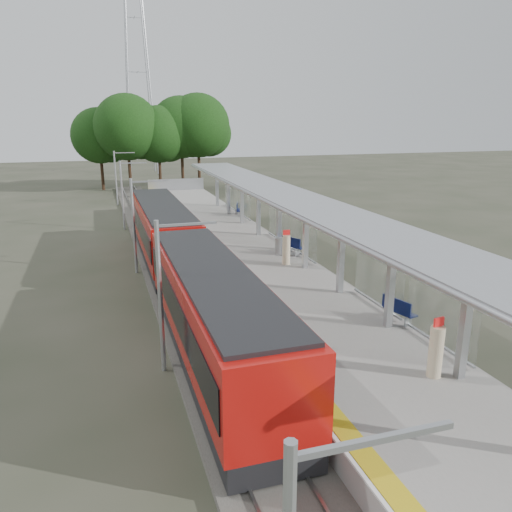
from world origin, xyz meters
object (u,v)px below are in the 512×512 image
Objects in this scene: info_pillar_far at (286,249)px; bench_far at (238,209)px; info_pillar_near at (436,351)px; train at (181,259)px; bench_mid at (293,245)px; bench_near at (398,309)px; litter_bin at (279,246)px.

bench_far is at bearing 88.90° from info_pillar_far.
train is at bearing 105.78° from info_pillar_near.
train is 14.35× the size of info_pillar_near.
info_pillar_near reaches higher than bench_mid.
litter_bin is (-1.03, 10.55, -0.01)m from bench_near.
train is at bearing -153.91° from litter_bin.
train is 18.99× the size of bench_near.
train is 10.40m from bench_near.
bench_near is at bearing -46.76° from train.
bench_near is 0.97× the size of bench_mid.
bench_far reaches higher than bench_near.
info_pillar_far reaches higher than litter_bin.
info_pillar_far is 1.89× the size of litter_bin.
train reaches higher than bench_mid.
bench_near is at bearing -113.55° from bench_mid.
bench_mid and bench_far have the same top height.
litter_bin is (6.08, 2.98, -0.56)m from train.
bench_far is (-0.04, 22.77, 0.02)m from bench_near.
bench_far is at bearing 76.44° from info_pillar_near.
bench_near is 0.77× the size of info_pillar_far.
train is at bearing -98.18° from bench_far.
bench_near is at bearing 60.88° from info_pillar_near.
train is 6.80m from litter_bin.
bench_near is at bearing -73.12° from bench_far.
litter_bin is (0.29, 1.91, -0.32)m from info_pillar_far.
bench_mid is at bearing 75.47° from bench_near.
bench_far is 12.26m from litter_bin.
litter_bin is at bearing -77.86° from bench_far.
bench_near is 10.50m from bench_mid.
bench_far is (0.18, 12.27, -0.00)m from bench_mid.
info_pillar_far is (-1.32, 8.63, 0.31)m from bench_near.
info_pillar_far reaches higher than bench_mid.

